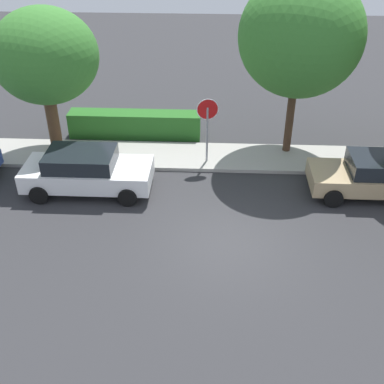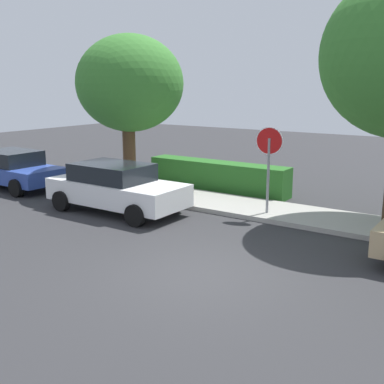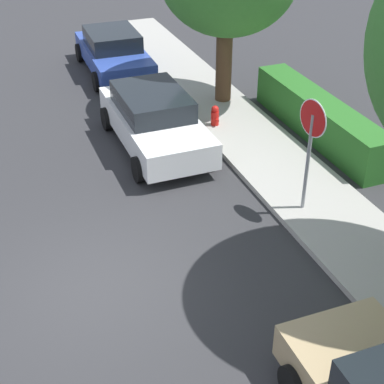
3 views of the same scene
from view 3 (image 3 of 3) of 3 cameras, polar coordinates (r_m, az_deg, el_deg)
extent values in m
plane|color=#2D2D30|center=(11.29, -9.02, -8.91)|extent=(60.00, 60.00, 0.00)
cube|color=#9E9B93|center=(12.99, 13.96, -2.96)|extent=(32.00, 2.16, 0.14)
cylinder|color=gray|center=(12.69, 11.11, 2.49)|extent=(0.08, 0.08, 2.36)
cylinder|color=white|center=(12.19, 11.65, 7.00)|extent=(0.80, 0.13, 0.81)
cylinder|color=red|center=(12.19, 11.65, 7.00)|extent=(0.75, 0.14, 0.76)
cube|color=white|center=(15.48, -3.59, 6.49)|extent=(4.47, 1.86, 0.67)
cube|color=black|center=(15.39, -3.89, 8.79)|extent=(2.35, 1.64, 0.53)
cylinder|color=black|center=(14.65, 1.79, 3.55)|extent=(0.64, 0.22, 0.64)
cylinder|color=black|center=(14.11, -5.18, 2.21)|extent=(0.64, 0.22, 0.64)
cylinder|color=black|center=(17.18, -2.20, 8.09)|extent=(0.64, 0.22, 0.64)
cylinder|color=black|center=(16.73, -8.25, 7.06)|extent=(0.64, 0.22, 0.64)
cube|color=#2D479E|center=(20.76, -7.59, 12.99)|extent=(4.39, 1.95, 0.57)
cube|color=black|center=(20.66, -7.75, 14.52)|extent=(2.13, 1.67, 0.55)
cylinder|color=black|center=(19.71, -3.87, 11.31)|extent=(0.65, 0.24, 0.64)
cylinder|color=black|center=(19.33, -9.19, 10.53)|extent=(0.65, 0.24, 0.64)
cylinder|color=black|center=(22.40, -6.09, 13.81)|extent=(0.65, 0.24, 0.64)
cylinder|color=black|center=(22.06, -10.83, 13.14)|extent=(0.65, 0.24, 0.64)
cylinder|color=#513823|center=(17.89, 3.10, 12.11)|extent=(0.48, 0.48, 2.40)
cylinder|color=red|center=(16.58, 2.23, 6.97)|extent=(0.22, 0.22, 0.55)
sphere|color=red|center=(16.44, 2.26, 8.03)|extent=(0.21, 0.21, 0.21)
cylinder|color=red|center=(16.43, 2.44, 6.93)|extent=(0.08, 0.09, 0.09)
cube|color=#286623|center=(16.44, 12.18, 7.04)|extent=(5.58, 0.88, 1.09)
camera|label=1|loc=(13.67, -77.23, 17.52)|focal=45.00mm
camera|label=2|loc=(8.08, -72.02, -18.77)|focal=45.00mm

